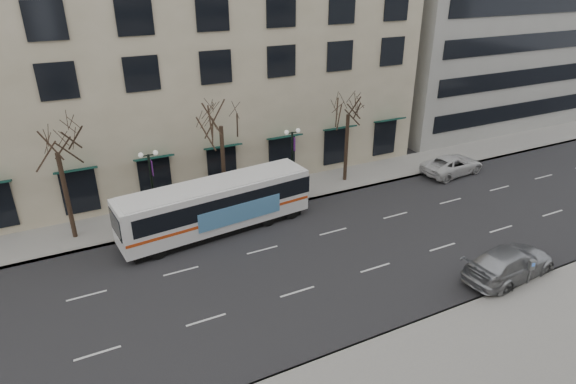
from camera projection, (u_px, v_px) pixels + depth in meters
ground at (279, 269)px, 27.22m from camera, size 160.00×160.00×0.00m
sidewalk_far at (287, 191)px, 36.48m from camera, size 80.00×4.00×0.15m
building_hotel at (142, 15)px, 38.30m from camera, size 40.00×20.00×24.00m
tree_far_left at (54, 137)px, 27.46m from camera, size 3.60×3.60×8.34m
tree_far_mid at (220, 112)px, 31.40m from camera, size 3.60×3.60×8.55m
tree_far_right at (349, 102)px, 35.63m from camera, size 3.60×3.60×8.06m
lamp_post_left at (152, 185)px, 30.59m from camera, size 1.22×0.45×5.21m
lamp_post_right at (292, 159)px, 34.62m from camera, size 1.22×0.45×5.21m
city_bus at (217, 205)px, 30.51m from camera, size 12.65×3.97×3.37m
silver_car at (510, 263)px, 26.28m from camera, size 6.14×2.97×1.72m
white_pickup at (452, 165)px, 39.45m from camera, size 5.77×3.09×1.54m
pay_station at (531, 267)px, 25.35m from camera, size 0.35×0.28×1.44m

